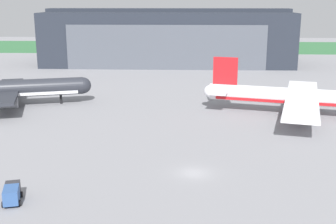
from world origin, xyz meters
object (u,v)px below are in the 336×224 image
Objects in this scene: airliner_far_left at (11,89)px; airliner_far_right at (305,98)px; ops_van at (12,193)px; maintenance_hangar at (168,37)px.

airliner_far_right is (63.80, -5.19, -0.13)m from airliner_far_left.
airliner_far_right is 62.24m from ops_van.
airliner_far_right reaches higher than ops_van.
maintenance_hangar reaches higher than airliner_far_left.
ops_van is at bearing -96.59° from maintenance_hangar.
maintenance_hangar is 2.59× the size of airliner_far_left.
airliner_far_left is 0.81× the size of airliner_far_right.
maintenance_hangar is 20.34× the size of ops_van.
airliner_far_left is at bearing 175.35° from airliner_far_right.
ops_van is (-13.67, -118.38, -8.36)m from maintenance_hangar.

